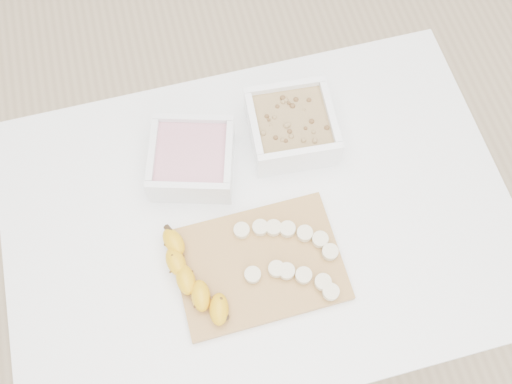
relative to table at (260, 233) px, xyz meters
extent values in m
plane|color=#C6AD89|center=(0.00, 0.00, -0.65)|extent=(3.50, 3.50, 0.00)
cube|color=white|center=(0.00, 0.00, 0.08)|extent=(1.00, 0.70, 0.04)
cylinder|color=white|center=(0.44, -0.29, -0.30)|extent=(0.05, 0.05, 0.71)
cylinder|color=white|center=(-0.44, 0.29, -0.30)|extent=(0.05, 0.05, 0.71)
cylinder|color=white|center=(0.44, 0.29, -0.30)|extent=(0.05, 0.05, 0.71)
cube|color=white|center=(-0.10, 0.14, 0.13)|extent=(0.20, 0.20, 0.08)
cube|color=#C27E8C|center=(-0.10, 0.14, 0.14)|extent=(0.17, 0.17, 0.04)
cube|color=white|center=(0.11, 0.16, 0.14)|extent=(0.18, 0.18, 0.08)
cube|color=olive|center=(0.11, 0.16, 0.14)|extent=(0.15, 0.15, 0.05)
cube|color=#AB7A44|center=(-0.03, -0.09, 0.10)|extent=(0.31, 0.22, 0.01)
cylinder|color=beige|center=(-0.04, -0.03, 0.12)|extent=(0.03, 0.03, 0.01)
cylinder|color=beige|center=(-0.01, -0.03, 0.12)|extent=(0.03, 0.03, 0.01)
cylinder|color=beige|center=(0.02, -0.04, 0.12)|extent=(0.03, 0.03, 0.01)
cylinder|color=beige|center=(0.04, -0.05, 0.12)|extent=(0.03, 0.03, 0.01)
cylinder|color=beige|center=(0.07, -0.06, 0.12)|extent=(0.03, 0.03, 0.01)
cylinder|color=beige|center=(0.10, -0.08, 0.12)|extent=(0.03, 0.03, 0.01)
cylinder|color=beige|center=(0.11, -0.11, 0.12)|extent=(0.03, 0.03, 0.01)
cylinder|color=beige|center=(-0.04, -0.12, 0.12)|extent=(0.03, 0.03, 0.01)
cylinder|color=beige|center=(0.00, -0.12, 0.12)|extent=(0.03, 0.03, 0.01)
cylinder|color=beige|center=(0.02, -0.13, 0.12)|extent=(0.03, 0.03, 0.01)
cylinder|color=beige|center=(0.05, -0.14, 0.12)|extent=(0.03, 0.03, 0.01)
cylinder|color=beige|center=(0.08, -0.16, 0.12)|extent=(0.03, 0.03, 0.01)
cylinder|color=beige|center=(0.09, -0.18, 0.12)|extent=(0.03, 0.03, 0.01)
camera|label=1|loc=(-0.11, -0.39, 1.15)|focal=40.00mm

